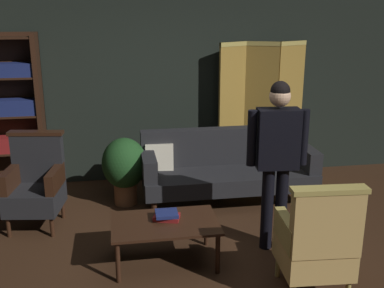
# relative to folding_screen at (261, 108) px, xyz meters

# --- Properties ---
(ground_plane) EXTENTS (10.00, 10.00, 0.00)m
(ground_plane) POSITION_rel_folding_screen_xyz_m (-1.22, -2.27, -0.99)
(ground_plane) COLOR #331E11
(back_wall) EXTENTS (7.20, 0.10, 2.80)m
(back_wall) POSITION_rel_folding_screen_xyz_m (-1.22, 0.18, 0.41)
(back_wall) COLOR black
(back_wall) RESTS_ON ground_plane
(folding_screen) EXTENTS (1.27, 0.25, 1.90)m
(folding_screen) POSITION_rel_folding_screen_xyz_m (0.00, 0.00, 0.00)
(folding_screen) COLOR olive
(folding_screen) RESTS_ON ground_plane
(bookshelf) EXTENTS (0.90, 0.32, 2.05)m
(bookshelf) POSITION_rel_folding_screen_xyz_m (-3.37, -0.07, 0.07)
(bookshelf) COLOR black
(bookshelf) RESTS_ON ground_plane
(velvet_couch) EXTENTS (2.12, 0.78, 0.88)m
(velvet_couch) POSITION_rel_folding_screen_xyz_m (-0.67, -0.81, -0.53)
(velvet_couch) COLOR black
(velvet_couch) RESTS_ON ground_plane
(coffee_table) EXTENTS (1.00, 0.64, 0.42)m
(coffee_table) POSITION_rel_folding_screen_xyz_m (-1.60, -2.20, -0.61)
(coffee_table) COLOR black
(coffee_table) RESTS_ON ground_plane
(armchair_gilt_accent) EXTENTS (0.62, 0.61, 1.04)m
(armchair_gilt_accent) POSITION_rel_folding_screen_xyz_m (-0.42, -2.92, -0.50)
(armchair_gilt_accent) COLOR tan
(armchair_gilt_accent) RESTS_ON ground_plane
(armchair_wing_left) EXTENTS (0.66, 0.66, 1.04)m
(armchair_wing_left) POSITION_rel_folding_screen_xyz_m (-2.91, -1.16, -0.50)
(armchair_wing_left) COLOR black
(armchair_wing_left) RESTS_ON ground_plane
(standing_figure) EXTENTS (0.59, 0.25, 1.70)m
(standing_figure) POSITION_rel_folding_screen_xyz_m (-0.50, -2.09, 0.04)
(standing_figure) COLOR black
(standing_figure) RESTS_ON ground_plane
(potted_plant) EXTENTS (0.54, 0.54, 0.84)m
(potted_plant) POSITION_rel_folding_screen_xyz_m (-1.93, -0.73, -0.50)
(potted_plant) COLOR brown
(potted_plant) RESTS_ON ground_plane
(book_red_leather) EXTENTS (0.28, 0.22, 0.04)m
(book_red_leather) POSITION_rel_folding_screen_xyz_m (-1.58, -2.14, -0.54)
(book_red_leather) COLOR maroon
(book_red_leather) RESTS_ON coffee_table
(book_navy_cloth) EXTENTS (0.21, 0.20, 0.03)m
(book_navy_cloth) POSITION_rel_folding_screen_xyz_m (-1.58, -2.14, -0.51)
(book_navy_cloth) COLOR navy
(book_navy_cloth) RESTS_ON book_red_leather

